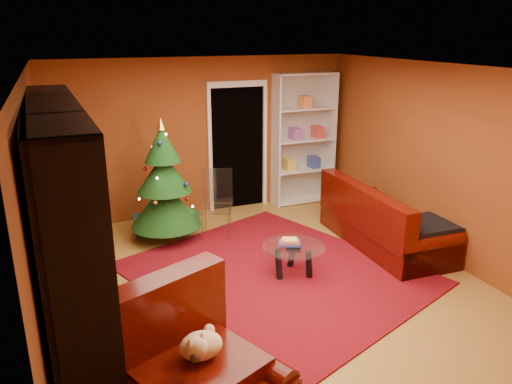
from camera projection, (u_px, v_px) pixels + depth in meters
name	position (u px, v px, depth m)	size (l,w,h in m)	color
floor	(268.00, 282.00, 6.28)	(5.00, 5.50, 0.05)	olive
ceiling	(270.00, 66.00, 5.46)	(5.00, 5.50, 0.05)	silver
wall_back	(203.00, 137.00, 8.32)	(5.00, 0.05, 2.60)	brown
wall_left	(36.00, 209.00, 4.97)	(0.05, 5.50, 2.60)	brown
wall_right	(439.00, 161.00, 6.76)	(0.05, 5.50, 2.60)	brown
doorway	(238.00, 149.00, 8.57)	(1.06, 0.60, 2.16)	black
rug	(276.00, 273.00, 6.43)	(2.98, 3.47, 0.02)	maroon
media_unit	(66.00, 233.00, 4.65)	(0.48, 3.14, 2.41)	black
christmas_tree	(164.00, 182.00, 7.25)	(1.04, 1.04, 1.84)	#103A11
gift_box_teal	(144.00, 225.00, 7.65)	(0.30, 0.30, 0.30)	#17657D
gift_box_green	(189.00, 218.00, 7.98)	(0.25, 0.25, 0.25)	#1B562A
white_bookshelf	(304.00, 140.00, 8.81)	(1.10, 0.40, 2.37)	white
armchair	(201.00, 377.00, 3.82)	(1.21, 1.21, 0.94)	#3C0803
dog	(201.00, 346.00, 3.81)	(0.40, 0.30, 0.31)	beige
sofa	(386.00, 215.00, 7.18)	(2.17, 0.98, 0.93)	#3C0803
coffee_table	(293.00, 260.00, 6.35)	(0.80, 0.80, 0.50)	gray
acrylic_chair	(216.00, 208.00, 7.46)	(0.47, 0.51, 0.92)	#66605B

